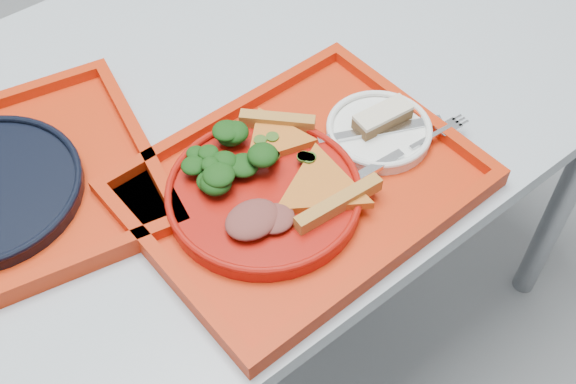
% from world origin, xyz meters
% --- Properties ---
extents(ground, '(10.00, 10.00, 0.00)m').
position_xyz_m(ground, '(0.00, 0.00, 0.00)').
color(ground, '#989BA0').
rests_on(ground, ground).
extents(table, '(1.60, 0.80, 0.75)m').
position_xyz_m(table, '(0.00, 0.00, 0.68)').
color(table, '#9FABB3').
rests_on(table, ground).
extents(tray_main, '(0.46, 0.36, 0.01)m').
position_xyz_m(tray_main, '(0.09, -0.21, 0.76)').
color(tray_main, red).
rests_on(tray_main, table).
extents(dinner_plate, '(0.26, 0.26, 0.02)m').
position_xyz_m(dinner_plate, '(0.03, -0.20, 0.77)').
color(dinner_plate, '#A1120A').
rests_on(dinner_plate, tray_main).
extents(side_plate, '(0.15, 0.15, 0.01)m').
position_xyz_m(side_plate, '(0.23, -0.21, 0.77)').
color(side_plate, white).
rests_on(side_plate, tray_main).
extents(pizza_slice_a, '(0.14, 0.16, 0.02)m').
position_xyz_m(pizza_slice_a, '(0.10, -0.25, 0.79)').
color(pizza_slice_a, orange).
rests_on(pizza_slice_a, dinner_plate).
extents(pizza_slice_b, '(0.16, 0.16, 0.02)m').
position_xyz_m(pizza_slice_b, '(0.10, -0.14, 0.79)').
color(pizza_slice_b, orange).
rests_on(pizza_slice_b, dinner_plate).
extents(salad_heap, '(0.10, 0.09, 0.05)m').
position_xyz_m(salad_heap, '(0.02, -0.13, 0.80)').
color(salad_heap, black).
rests_on(salad_heap, dinner_plate).
extents(meat_portion, '(0.07, 0.06, 0.02)m').
position_xyz_m(meat_portion, '(-0.01, -0.23, 0.79)').
color(meat_portion, brown).
rests_on(meat_portion, dinner_plate).
extents(dessert_bar, '(0.09, 0.04, 0.02)m').
position_xyz_m(dessert_bar, '(0.25, -0.20, 0.79)').
color(dessert_bar, '#51361B').
rests_on(dessert_bar, side_plate).
extents(knife, '(0.17, 0.09, 0.01)m').
position_xyz_m(knife, '(0.23, -0.21, 0.78)').
color(knife, silver).
rests_on(knife, side_plate).
extents(fork, '(0.19, 0.03, 0.01)m').
position_xyz_m(fork, '(0.24, -0.27, 0.78)').
color(fork, silver).
rests_on(fork, side_plate).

